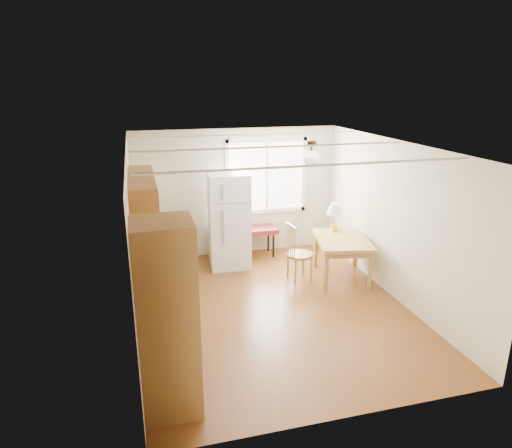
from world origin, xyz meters
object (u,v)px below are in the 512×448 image
object	(u,v)px
bench	(245,232)
refrigerator	(229,220)
chair	(295,249)
dining_table	(342,244)

from	to	relation	value
bench	refrigerator	bearing A→B (deg)	-137.88
bench	chair	size ratio (longest dim) A/B	1.24
chair	dining_table	bearing A→B (deg)	-14.08
refrigerator	dining_table	size ratio (longest dim) A/B	1.34
dining_table	chair	distance (m)	0.85
refrigerator	bench	xyz separation A→B (m)	(0.39, 0.34, -0.38)
refrigerator	dining_table	world-z (taller)	refrigerator
bench	dining_table	bearing A→B (deg)	-44.56
dining_table	chair	bearing A→B (deg)	-175.14
bench	chair	bearing A→B (deg)	-65.79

